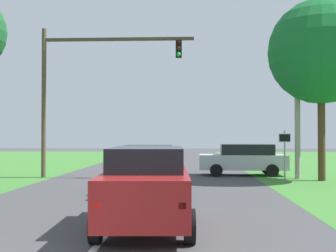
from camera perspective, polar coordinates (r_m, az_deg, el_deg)
The scene contains 8 objects.
ground_plane at distance 16.28m, azimuth -3.92°, elevation -9.02°, with size 120.00×120.00×0.00m, color #424244.
red_suv_near at distance 10.90m, azimuth -2.69°, elevation -7.49°, with size 2.30×4.82×1.93m.
pickup_truck_lead at distance 17.68m, azimuth -2.41°, elevation -5.29°, with size 2.39×4.86×1.84m.
traffic_light at distance 24.44m, azimuth -10.64°, elevation 5.92°, with size 8.07×0.40×7.88m.
keep_moving_sign at distance 22.58m, azimuth 14.46°, elevation -2.80°, with size 0.60×0.09×2.45m.
oak_tree_right at distance 23.73m, azimuth 18.69°, elevation 8.85°, with size 5.16×5.16×8.92m.
crossing_suv_far at distance 25.48m, azimuth 9.49°, elevation -4.11°, with size 4.82×2.23×1.73m.
utility_pole_right at distance 24.01m, azimuth 15.96°, elevation 3.88°, with size 0.28×0.28×8.64m, color #9E998E.
Camera 1 is at (1.85, -5.78, 2.23)m, focal length 48.46 mm.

